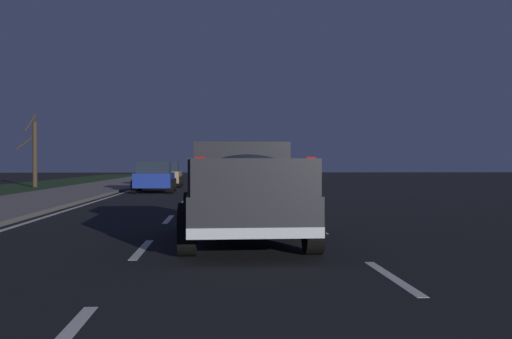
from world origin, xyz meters
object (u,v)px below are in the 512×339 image
(pickup_truck, at_px, (243,189))
(sedan_tan, at_px, (166,174))
(sedan_blue, at_px, (155,177))
(bare_tree_far, at_px, (34,151))

(pickup_truck, distance_m, sedan_tan, 27.19)
(sedan_tan, bearing_deg, sedan_blue, -179.71)
(sedan_blue, bearing_deg, bare_tree_far, 48.15)
(pickup_truck, bearing_deg, sedan_blue, 10.42)
(bare_tree_far, bearing_deg, pickup_truck, -156.55)
(pickup_truck, xyz_separation_m, sedan_blue, (19.91, 3.66, -0.20))
(sedan_tan, xyz_separation_m, sedan_blue, (-7.03, -0.04, 0.00))
(pickup_truck, relative_size, bare_tree_far, 1.21)
(sedan_blue, bearing_deg, pickup_truck, -169.58)
(pickup_truck, relative_size, sedan_tan, 1.24)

